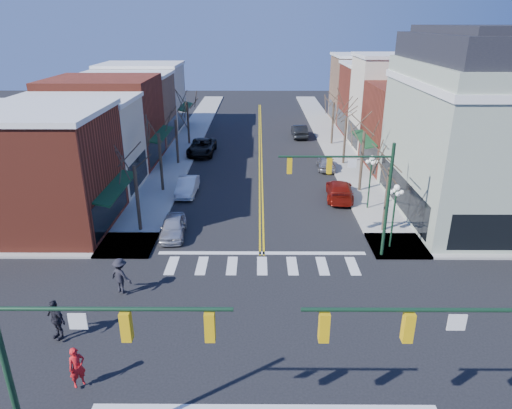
{
  "coord_description": "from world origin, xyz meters",
  "views": [
    {
      "loc": [
        -0.25,
        -17.63,
        13.54
      ],
      "look_at": [
        -0.38,
        9.04,
        2.8
      ],
      "focal_mm": 32.0,
      "sensor_mm": 36.0,
      "label": 1
    }
  ],
  "objects_px": {
    "pedestrian_dark_a": "(56,319)",
    "lamppost_midblock": "(371,173)",
    "lamppost_corner": "(395,206)",
    "car_right_mid": "(326,163)",
    "car_left_mid": "(187,186)",
    "car_left_far": "(202,147)",
    "car_left_near": "(173,227)",
    "victorian_corner": "(494,126)",
    "car_right_far": "(299,131)",
    "car_right_near": "(339,190)",
    "pedestrian_dark_b": "(121,276)",
    "pedestrian_red_a": "(77,367)"
  },
  "relations": [
    {
      "from": "car_right_mid",
      "to": "car_right_far",
      "type": "relative_size",
      "value": 0.83
    },
    {
      "from": "car_left_near",
      "to": "car_right_far",
      "type": "xyz_separation_m",
      "value": [
        10.89,
        28.4,
        0.12
      ]
    },
    {
      "from": "pedestrian_dark_a",
      "to": "lamppost_midblock",
      "type": "bearing_deg",
      "value": 73.66
    },
    {
      "from": "victorian_corner",
      "to": "lamppost_corner",
      "type": "height_order",
      "value": "victorian_corner"
    },
    {
      "from": "car_right_near",
      "to": "car_left_near",
      "type": "bearing_deg",
      "value": 36.14
    },
    {
      "from": "car_right_mid",
      "to": "car_left_far",
      "type": "bearing_deg",
      "value": -20.49
    },
    {
      "from": "car_right_near",
      "to": "pedestrian_dark_a",
      "type": "distance_m",
      "value": 23.89
    },
    {
      "from": "lamppost_midblock",
      "to": "car_right_far",
      "type": "relative_size",
      "value": 0.9
    },
    {
      "from": "victorian_corner",
      "to": "car_left_far",
      "type": "bearing_deg",
      "value": 144.7
    },
    {
      "from": "victorian_corner",
      "to": "lamppost_corner",
      "type": "distance_m",
      "value": 10.89
    },
    {
      "from": "car_right_far",
      "to": "pedestrian_red_a",
      "type": "distance_m",
      "value": 43.96
    },
    {
      "from": "car_right_far",
      "to": "pedestrian_dark_a",
      "type": "height_order",
      "value": "pedestrian_dark_a"
    },
    {
      "from": "car_left_mid",
      "to": "car_left_far",
      "type": "relative_size",
      "value": 0.74
    },
    {
      "from": "victorian_corner",
      "to": "car_left_near",
      "type": "relative_size",
      "value": 3.61
    },
    {
      "from": "lamppost_midblock",
      "to": "car_left_near",
      "type": "distance_m",
      "value": 15.12
    },
    {
      "from": "lamppost_corner",
      "to": "pedestrian_red_a",
      "type": "xyz_separation_m",
      "value": [
        -15.5,
        -12.06,
        -1.94
      ]
    },
    {
      "from": "car_right_near",
      "to": "victorian_corner",
      "type": "bearing_deg",
      "value": 170.7
    },
    {
      "from": "car_left_far",
      "to": "pedestrian_dark_a",
      "type": "relative_size",
      "value": 2.94
    },
    {
      "from": "lamppost_corner",
      "to": "car_left_mid",
      "type": "height_order",
      "value": "lamppost_corner"
    },
    {
      "from": "car_left_far",
      "to": "pedestrian_dark_a",
      "type": "height_order",
      "value": "pedestrian_dark_a"
    },
    {
      "from": "car_left_near",
      "to": "car_right_near",
      "type": "distance_m",
      "value": 14.26
    },
    {
      "from": "car_left_near",
      "to": "car_right_near",
      "type": "height_order",
      "value": "car_right_near"
    },
    {
      "from": "lamppost_corner",
      "to": "pedestrian_dark_a",
      "type": "xyz_separation_m",
      "value": [
        -17.51,
        -9.16,
        -1.82
      ]
    },
    {
      "from": "lamppost_corner",
      "to": "pedestrian_dark_b",
      "type": "height_order",
      "value": "lamppost_corner"
    },
    {
      "from": "victorian_corner",
      "to": "car_left_far",
      "type": "distance_m",
      "value": 28.66
    },
    {
      "from": "car_right_far",
      "to": "pedestrian_dark_a",
      "type": "relative_size",
      "value": 2.43
    },
    {
      "from": "lamppost_corner",
      "to": "car_right_mid",
      "type": "bearing_deg",
      "value": 96.11
    },
    {
      "from": "pedestrian_red_a",
      "to": "pedestrian_dark_b",
      "type": "height_order",
      "value": "pedestrian_dark_b"
    },
    {
      "from": "victorian_corner",
      "to": "car_right_mid",
      "type": "height_order",
      "value": "victorian_corner"
    },
    {
      "from": "lamppost_midblock",
      "to": "pedestrian_red_a",
      "type": "relative_size",
      "value": 2.49
    },
    {
      "from": "car_left_mid",
      "to": "pedestrian_dark_a",
      "type": "height_order",
      "value": "pedestrian_dark_a"
    },
    {
      "from": "car_left_mid",
      "to": "car_right_far",
      "type": "height_order",
      "value": "car_right_far"
    },
    {
      "from": "victorian_corner",
      "to": "car_right_far",
      "type": "relative_size",
      "value": 2.96
    },
    {
      "from": "lamppost_midblock",
      "to": "car_right_near",
      "type": "height_order",
      "value": "lamppost_midblock"
    },
    {
      "from": "car_right_far",
      "to": "pedestrian_dark_a",
      "type": "distance_m",
      "value": 41.82
    },
    {
      "from": "car_left_mid",
      "to": "pedestrian_dark_a",
      "type": "xyz_separation_m",
      "value": [
        -3.12,
        -18.96,
        0.43
      ]
    },
    {
      "from": "car_left_mid",
      "to": "car_left_near",
      "type": "bearing_deg",
      "value": -87.32
    },
    {
      "from": "car_right_far",
      "to": "car_left_mid",
      "type": "bearing_deg",
      "value": 59.71
    },
    {
      "from": "car_left_mid",
      "to": "pedestrian_dark_b",
      "type": "relative_size",
      "value": 2.18
    },
    {
      "from": "car_left_mid",
      "to": "lamppost_midblock",
      "type": "bearing_deg",
      "value": -11.71
    },
    {
      "from": "car_right_near",
      "to": "car_right_mid",
      "type": "relative_size",
      "value": 1.29
    },
    {
      "from": "car_left_near",
      "to": "car_right_mid",
      "type": "height_order",
      "value": "car_right_mid"
    },
    {
      "from": "car_left_mid",
      "to": "car_right_far",
      "type": "xyz_separation_m",
      "value": [
        11.1,
        20.36,
        0.09
      ]
    },
    {
      "from": "lamppost_midblock",
      "to": "car_right_mid",
      "type": "bearing_deg",
      "value": 99.9
    },
    {
      "from": "victorian_corner",
      "to": "car_left_mid",
      "type": "relative_size",
      "value": 3.32
    },
    {
      "from": "car_left_mid",
      "to": "car_right_mid",
      "type": "bearing_deg",
      "value": 30.34
    },
    {
      "from": "victorian_corner",
      "to": "car_right_far",
      "type": "height_order",
      "value": "victorian_corner"
    },
    {
      "from": "lamppost_corner",
      "to": "lamppost_midblock",
      "type": "bearing_deg",
      "value": 90.0
    },
    {
      "from": "car_right_far",
      "to": "pedestrian_dark_b",
      "type": "relative_size",
      "value": 2.45
    },
    {
      "from": "lamppost_corner",
      "to": "pedestrian_dark_a",
      "type": "relative_size",
      "value": 2.19
    }
  ]
}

